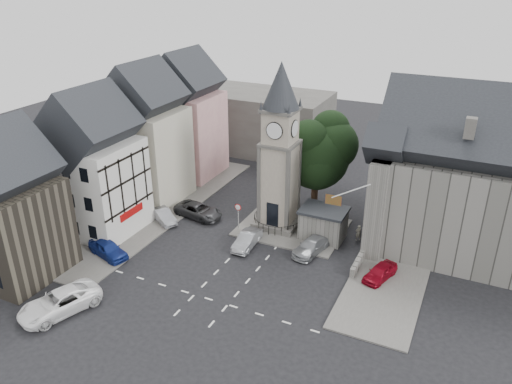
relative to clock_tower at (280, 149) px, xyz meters
The scene contains 25 objects.
ground 11.39m from the clock_tower, 90.00° to the right, with size 120.00×120.00×0.00m, color black.
pavement_west 15.00m from the clock_tower, behind, with size 6.00×30.00×0.14m, color #595651.
pavement_east 14.45m from the clock_tower, ahead, with size 6.00×26.00×0.14m, color #595651.
central_island 8.18m from the clock_tower, ahead, with size 10.00×8.00×0.16m, color #595651.
road_markings 15.74m from the clock_tower, 90.00° to the right, with size 20.00×8.00×0.01m, color silver.
clock_tower is the anchor object (origin of this frame).
stone_shelter 8.15m from the clock_tower, ahead, with size 4.30×3.30×3.08m.
town_tree 5.51m from the clock_tower, 68.23° to the left, with size 7.20×7.20×10.80m.
warning_sign_post 7.34m from the clock_tower, 141.37° to the right, with size 0.70×0.19×2.85m.
terrace_pink 17.51m from the clock_tower, 152.68° to the left, with size 8.10×7.60×12.80m.
terrace_cream 15.58m from the clock_tower, behind, with size 8.10×7.60×12.80m.
terrace_tudor 17.55m from the clock_tower, 152.73° to the right, with size 8.10×7.60×12.00m.
building_sw_stone 24.19m from the clock_tower, 135.01° to the right, with size 8.60×7.60×10.40m.
backdrop_west 23.69m from the clock_tower, 120.95° to the left, with size 20.00×10.00×8.00m, color #4C4944.
east_building 15.99m from the clock_tower, 10.92° to the left, with size 14.40×11.40×12.60m.
east_boundary_wall 12.15m from the clock_tower, 12.32° to the left, with size 0.40×16.00×0.90m, color #61605A.
flagpole 9.01m from the clock_tower, 26.52° to the right, with size 3.68×0.10×2.74m.
car_west_blue 18.09m from the clock_tower, 134.09° to the right, with size 1.78×4.42×1.50m, color navy.
car_west_silver 13.88m from the clock_tower, 158.70° to the right, with size 1.40×4.02×1.33m, color #94959B.
car_west_grey 11.20m from the clock_tower, 167.25° to the right, with size 2.40×5.21×1.45m, color #303133.
car_island_silver 9.03m from the clock_tower, 101.23° to the right, with size 1.45×4.16×1.37m, color gray.
car_island_east 9.49m from the clock_tower, 36.46° to the right, with size 1.86×4.58×1.33m, color gray.
car_east_red 14.43m from the clock_tower, 23.85° to the right, with size 1.52×3.78×1.29m, color maroon.
van_sw_white 22.97m from the clock_tower, 115.85° to the right, with size 2.80×6.07×1.69m, color white.
pedestrian 10.86m from the clock_tower, ahead, with size 0.58×0.38×1.58m, color #A49D88.
Camera 1 is at (16.87, -32.82, 23.99)m, focal length 35.00 mm.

